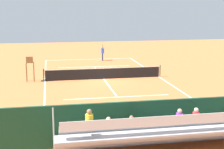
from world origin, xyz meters
The scene contains 12 objects.
ground_plane centered at (0.00, 0.00, 0.00)m, with size 60.00×60.00×0.00m, color #C66B38.
court_line_markings centered at (0.00, -0.04, 0.00)m, with size 10.10×22.20×0.01m.
tennis_net centered at (0.00, 0.00, 0.50)m, with size 10.30×0.10×1.07m.
backdrop_wall centered at (0.00, 14.00, 1.00)m, with size 18.00×0.16×2.00m, color #194228.
bleacher_stand centered at (0.01, 15.36, 0.93)m, with size 9.06×2.40×2.48m.
umpire_chair centered at (6.20, -0.12, 1.31)m, with size 0.67×0.67×2.14m.
courtside_bench centered at (-2.75, 13.27, 0.56)m, with size 1.80×0.40×0.93m.
equipment_bag centered at (-1.20, 13.40, 0.18)m, with size 0.90×0.36×0.36m, color #B22D2D.
tennis_player centered at (-1.44, -9.82, 1.02)m, with size 0.38×0.54×1.93m.
tennis_racket centered at (-0.81, -9.63, 0.01)m, with size 0.31×0.57×0.03m.
tennis_ball_near centered at (0.22, -8.78, 0.03)m, with size 0.07×0.07×0.07m, color #CCDB33.
tennis_ball_far centered at (-1.76, -8.12, 0.03)m, with size 0.07×0.07×0.07m, color #CCDB33.
Camera 1 is at (4.55, 28.63, 6.35)m, focal length 54.80 mm.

